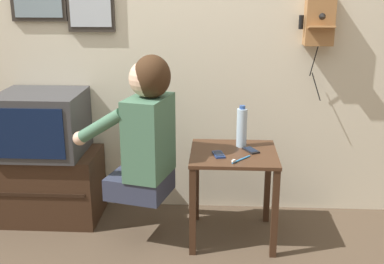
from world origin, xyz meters
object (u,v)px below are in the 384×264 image
(person, at_px, (145,129))
(toothbrush, at_px, (240,160))
(television, at_px, (42,123))
(water_bottle, at_px, (242,127))
(cell_phone_held, at_px, (219,154))
(wall_phone_antique, at_px, (319,19))
(cell_phone_spare, at_px, (251,150))

(person, height_order, toothbrush, person)
(television, height_order, water_bottle, television)
(television, relative_size, cell_phone_held, 4.14)
(wall_phone_antique, relative_size, water_bottle, 2.74)
(person, xyz_separation_m, wall_phone_antique, (1.11, 0.48, 0.63))
(toothbrush, bearing_deg, cell_phone_spare, -72.88)
(water_bottle, height_order, toothbrush, water_bottle)
(television, distance_m, water_bottle, 1.36)
(wall_phone_antique, xyz_separation_m, cell_phone_held, (-0.65, -0.47, -0.79))
(television, xyz_separation_m, cell_phone_spare, (1.41, -0.18, -0.10))
(television, bearing_deg, cell_phone_spare, -7.24)
(wall_phone_antique, bearing_deg, television, -174.00)
(television, relative_size, cell_phone_spare, 4.05)
(water_bottle, bearing_deg, television, 176.24)
(wall_phone_antique, distance_m, cell_phone_held, 1.13)
(television, height_order, cell_phone_spare, television)
(wall_phone_antique, height_order, cell_phone_held, wall_phone_antique)
(wall_phone_antique, relative_size, cell_phone_held, 5.61)
(cell_phone_held, bearing_deg, person, 168.44)
(cell_phone_spare, bearing_deg, cell_phone_held, 175.36)
(wall_phone_antique, distance_m, cell_phone_spare, 0.98)
(person, xyz_separation_m, toothbrush, (0.58, -0.07, -0.16))
(television, relative_size, wall_phone_antique, 0.74)
(wall_phone_antique, relative_size, toothbrush, 5.47)
(cell_phone_spare, bearing_deg, wall_phone_antique, 11.69)
(wall_phone_antique, distance_m, toothbrush, 1.10)
(person, distance_m, wall_phone_antique, 1.36)
(person, bearing_deg, cell_phone_spare, -66.35)
(cell_phone_held, height_order, toothbrush, toothbrush)
(cell_phone_held, relative_size, cell_phone_spare, 0.98)
(water_bottle, bearing_deg, person, -161.98)
(toothbrush, bearing_deg, cell_phone_held, 6.17)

